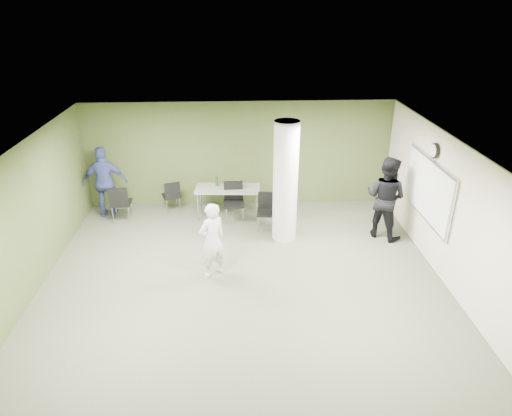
{
  "coord_description": "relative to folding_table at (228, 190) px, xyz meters",
  "views": [
    {
      "loc": [
        -0.13,
        -7.46,
        5.22
      ],
      "look_at": [
        0.29,
        1.0,
        1.25
      ],
      "focal_mm": 32.0,
      "sensor_mm": 36.0,
      "label": 1
    }
  ],
  "objects": [
    {
      "name": "floor",
      "position": [
        0.32,
        -3.24,
        -0.73
      ],
      "size": [
        8.0,
        8.0,
        0.0
      ],
      "primitive_type": "plane",
      "color": "#4C4E3D",
      "rests_on": "ground"
    },
    {
      "name": "ceiling",
      "position": [
        0.32,
        -3.24,
        2.07
      ],
      "size": [
        8.0,
        8.0,
        0.0
      ],
      "primitive_type": "plane",
      "rotation": [
        3.14,
        0.0,
        0.0
      ],
      "color": "white",
      "rests_on": "wall_back"
    },
    {
      "name": "wall_back",
      "position": [
        0.32,
        0.76,
        0.67
      ],
      "size": [
        8.0,
        2.8,
        0.02
      ],
      "primitive_type": "cube",
      "rotation": [
        1.57,
        0.0,
        0.0
      ],
      "color": "#485929",
      "rests_on": "floor"
    },
    {
      "name": "wall_left",
      "position": [
        -3.68,
        -3.24,
        0.67
      ],
      "size": [
        0.02,
        8.0,
        2.8
      ],
      "primitive_type": "cube",
      "color": "#485929",
      "rests_on": "floor"
    },
    {
      "name": "wall_right_cream",
      "position": [
        4.32,
        -3.24,
        0.67
      ],
      "size": [
        0.02,
        8.0,
        2.8
      ],
      "primitive_type": "cube",
      "color": "beige",
      "rests_on": "floor"
    },
    {
      "name": "column",
      "position": [
        1.32,
        -1.24,
        0.67
      ],
      "size": [
        0.56,
        0.56,
        2.8
      ],
      "primitive_type": "cylinder",
      "color": "silver",
      "rests_on": "floor"
    },
    {
      "name": "whiteboard",
      "position": [
        4.25,
        -2.04,
        0.77
      ],
      "size": [
        0.05,
        2.3,
        1.3
      ],
      "color": "silver",
      "rests_on": "wall_right_cream"
    },
    {
      "name": "wall_clock",
      "position": [
        4.25,
        -2.04,
        1.62
      ],
      "size": [
        0.06,
        0.32,
        0.32
      ],
      "color": "black",
      "rests_on": "wall_right_cream"
    },
    {
      "name": "folding_table",
      "position": [
        0.0,
        0.0,
        0.0
      ],
      "size": [
        1.67,
        0.81,
        1.02
      ],
      "rotation": [
        0.0,
        0.0,
        -0.06
      ],
      "color": "gray",
      "rests_on": "floor"
    },
    {
      "name": "wastebasket",
      "position": [
        -0.55,
        0.12,
        -0.57
      ],
      "size": [
        0.28,
        0.28,
        0.32
      ],
      "primitive_type": "cylinder",
      "color": "#4C4C4C",
      "rests_on": "floor"
    },
    {
      "name": "chair_back_left",
      "position": [
        -2.67,
        -0.21,
        -0.16
      ],
      "size": [
        0.5,
        0.5,
        0.96
      ],
      "rotation": [
        0.0,
        0.0,
        3.18
      ],
      "color": "black",
      "rests_on": "floor"
    },
    {
      "name": "chair_back_right",
      "position": [
        -1.47,
        0.34,
        -0.23
      ],
      "size": [
        0.54,
        0.54,
        0.85
      ],
      "rotation": [
        0.0,
        0.0,
        3.5
      ],
      "color": "black",
      "rests_on": "floor"
    },
    {
      "name": "chair_table_left",
      "position": [
        0.16,
        -0.24,
        -0.14
      ],
      "size": [
        0.52,
        0.52,
        1.0
      ],
      "rotation": [
        0.0,
        0.0,
        0.05
      ],
      "color": "black",
      "rests_on": "floor"
    },
    {
      "name": "chair_table_right",
      "position": [
        0.95,
        -0.71,
        -0.21
      ],
      "size": [
        0.49,
        0.49,
        0.89
      ],
      "rotation": [
        0.0,
        0.0,
        -0.12
      ],
      "color": "black",
      "rests_on": "floor"
    },
    {
      "name": "woman_white",
      "position": [
        -0.28,
        -2.76,
        0.07
      ],
      "size": [
        0.7,
        0.64,
        1.6
      ],
      "primitive_type": "imported",
      "rotation": [
        0.0,
        0.0,
        3.74
      ],
      "color": "silver",
      "rests_on": "floor"
    },
    {
      "name": "man_black",
      "position": [
        3.65,
        -1.26,
        0.26
      ],
      "size": [
        1.2,
        1.19,
        1.96
      ],
      "primitive_type": "imported",
      "rotation": [
        0.0,
        0.0,
        2.39
      ],
      "color": "black",
      "rests_on": "floor"
    },
    {
      "name": "man_blue",
      "position": [
        -3.08,
        0.16,
        0.2
      ],
      "size": [
        1.11,
        0.51,
        1.85
      ],
      "primitive_type": "imported",
      "rotation": [
        0.0,
        0.0,
        3.2
      ],
      "color": "#3B4992",
      "rests_on": "floor"
    }
  ]
}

